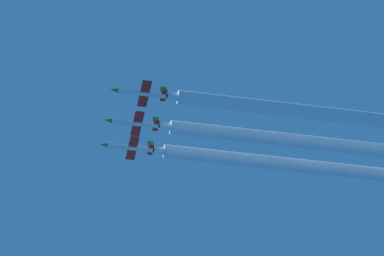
# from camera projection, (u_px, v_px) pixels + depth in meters

# --- Properties ---
(jet_far_left) EXTENTS (8.11, 11.81, 2.84)m
(jet_far_left) POSITION_uv_depth(u_px,v_px,m) (141.00, 93.00, 246.86)
(jet_far_left) COLOR silver
(jet_inner_left) EXTENTS (8.11, 11.81, 2.84)m
(jet_inner_left) POSITION_uv_depth(u_px,v_px,m) (134.00, 123.00, 254.33)
(jet_inner_left) COLOR silver
(jet_center) EXTENTS (8.11, 11.81, 2.84)m
(jet_center) POSITION_uv_depth(u_px,v_px,m) (129.00, 147.00, 260.88)
(jet_center) COLOR silver
(smoke_trail_far_left) EXTENTS (2.92, 55.74, 2.92)m
(smoke_trail_far_left) POSITION_uv_depth(u_px,v_px,m) (302.00, 111.00, 251.41)
(smoke_trail_far_left) COLOR white
(smoke_trail_inner_left) EXTENTS (2.92, 60.12, 2.92)m
(smoke_trail_inner_left) POSITION_uv_depth(u_px,v_px,m) (301.00, 142.00, 259.17)
(smoke_trail_inner_left) COLOR white
(smoke_trail_center) EXTENTS (2.92, 55.72, 2.92)m
(smoke_trail_center) POSITION_uv_depth(u_px,v_px,m) (282.00, 164.00, 265.42)
(smoke_trail_center) COLOR white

